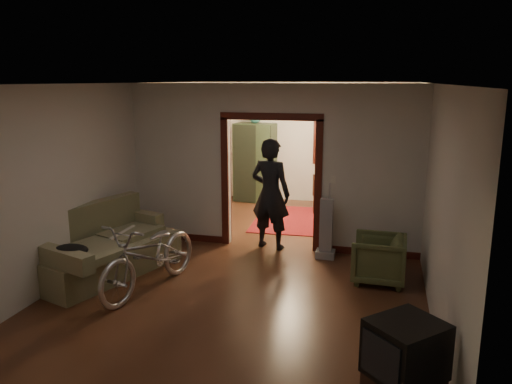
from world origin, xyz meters
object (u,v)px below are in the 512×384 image
(armchair, at_px, (378,259))
(person, at_px, (270,194))
(desk, at_px, (341,192))
(locker, at_px, (255,163))
(bicycle, at_px, (150,255))
(sofa, at_px, (106,241))

(armchair, height_order, person, person)
(armchair, height_order, desk, desk)
(armchair, height_order, locker, locker)
(bicycle, relative_size, locker, 1.05)
(bicycle, height_order, locker, locker)
(sofa, distance_m, bicycle, 1.01)
(bicycle, xyz_separation_m, person, (1.18, 2.17, 0.44))
(person, relative_size, locker, 1.03)
(bicycle, relative_size, desk, 1.96)
(person, distance_m, locker, 3.43)
(sofa, bearing_deg, desk, 76.29)
(locker, distance_m, desk, 2.14)
(sofa, xyz_separation_m, desk, (3.05, 4.91, -0.15))
(desk, bearing_deg, armchair, -69.48)
(desk, bearing_deg, sofa, -113.42)
(sofa, height_order, armchair, sofa)
(bicycle, height_order, armchair, bicycle)
(locker, bearing_deg, sofa, -93.00)
(person, bearing_deg, bicycle, 72.72)
(desk, bearing_deg, bicycle, -103.40)
(armchair, xyz_separation_m, desk, (-0.90, 4.21, 0.03))
(person, xyz_separation_m, locker, (-1.12, 3.24, -0.03))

